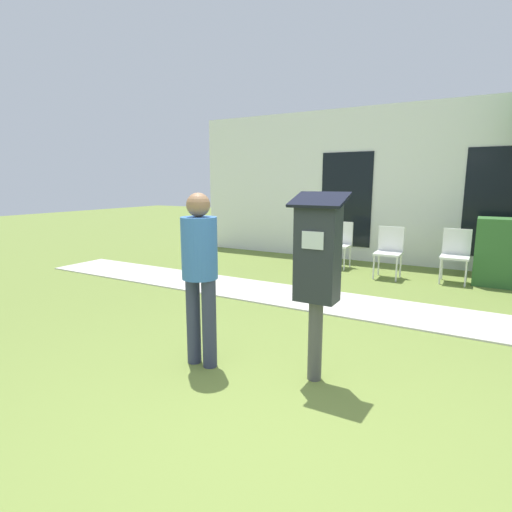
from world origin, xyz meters
name	(u,v)px	position (x,y,z in m)	size (l,w,h in m)	color
ground_plane	(275,413)	(0.00, 0.00, 0.00)	(40.00, 40.00, 0.00)	olive
sidewalk	(371,308)	(0.00, 2.83, 0.01)	(12.00, 1.10, 0.02)	beige
building_facade	(417,186)	(0.00, 6.22, 1.60)	(10.00, 0.26, 3.20)	white
parking_meter	(317,263)	(0.06, 0.63, 1.02)	(0.44, 0.31, 1.59)	#4C4C4C
person_standing	(200,266)	(-0.95, 0.38, 0.93)	(0.32, 0.32, 1.58)	#333851
outdoor_chair_left	(340,241)	(-1.23, 5.25, 0.53)	(0.44, 0.44, 0.90)	white
outdoor_chair_middle	(389,248)	(-0.19, 4.82, 0.53)	(0.44, 0.44, 0.90)	white
outdoor_chair_right	(456,251)	(0.85, 5.02, 0.53)	(0.44, 0.44, 0.90)	white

